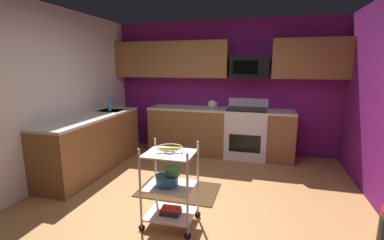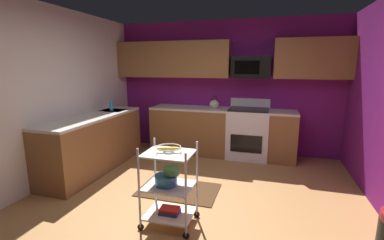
% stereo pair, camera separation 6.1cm
% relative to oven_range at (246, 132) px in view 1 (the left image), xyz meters
% --- Properties ---
extents(floor, '(4.40, 4.80, 0.04)m').
position_rel_oven_range_xyz_m(floor, '(-0.52, -2.10, -0.50)').
color(floor, '#A87542').
rests_on(floor, ground).
extents(wall_back, '(4.52, 0.06, 2.60)m').
position_rel_oven_range_xyz_m(wall_back, '(-0.52, 0.33, 0.82)').
color(wall_back, '#751970').
rests_on(wall_back, ground).
extents(wall_left, '(0.06, 4.80, 2.60)m').
position_rel_oven_range_xyz_m(wall_left, '(-2.75, -2.10, 0.82)').
color(wall_left, silver).
rests_on(wall_left, ground).
extents(counter_run, '(3.59, 2.71, 0.92)m').
position_rel_oven_range_xyz_m(counter_run, '(-1.35, -0.59, -0.01)').
color(counter_run, brown).
rests_on(counter_run, ground).
extents(oven_range, '(0.76, 0.65, 1.10)m').
position_rel_oven_range_xyz_m(oven_range, '(0.00, 0.00, 0.00)').
color(oven_range, white).
rests_on(oven_range, ground).
extents(upper_cabinets, '(4.40, 0.33, 0.70)m').
position_rel_oven_range_xyz_m(upper_cabinets, '(-0.63, 0.13, 1.37)').
color(upper_cabinets, brown).
extents(microwave, '(0.70, 0.39, 0.40)m').
position_rel_oven_range_xyz_m(microwave, '(-0.00, 0.10, 1.22)').
color(microwave, black).
extents(rolling_cart, '(0.58, 0.43, 0.91)m').
position_rel_oven_range_xyz_m(rolling_cart, '(-0.63, -2.52, -0.02)').
color(rolling_cart, silver).
rests_on(rolling_cart, ground).
extents(fruit_bowl, '(0.27, 0.27, 0.07)m').
position_rel_oven_range_xyz_m(fruit_bowl, '(-0.63, -2.52, 0.40)').
color(fruit_bowl, silver).
rests_on(fruit_bowl, rolling_cart).
extents(mixing_bowl_large, '(0.25, 0.25, 0.11)m').
position_rel_oven_range_xyz_m(mixing_bowl_large, '(-0.66, -2.52, 0.04)').
color(mixing_bowl_large, '#338CBF').
rests_on(mixing_bowl_large, rolling_cart).
extents(mixing_bowl_small, '(0.18, 0.18, 0.08)m').
position_rel_oven_range_xyz_m(mixing_bowl_small, '(-0.61, -2.49, 0.14)').
color(mixing_bowl_small, '#387F4C').
rests_on(mixing_bowl_small, rolling_cart).
extents(book_stack, '(0.22, 0.18, 0.06)m').
position_rel_oven_range_xyz_m(book_stack, '(-0.63, -2.52, -0.32)').
color(book_stack, '#1E4C8C').
rests_on(book_stack, rolling_cart).
extents(kettle, '(0.21, 0.18, 0.26)m').
position_rel_oven_range_xyz_m(kettle, '(-0.66, -0.00, 0.52)').
color(kettle, beige).
rests_on(kettle, counter_run).
extents(dish_soap_bottle, '(0.06, 0.06, 0.20)m').
position_rel_oven_range_xyz_m(dish_soap_bottle, '(-2.41, -0.82, 0.54)').
color(dish_soap_bottle, '#2D8CBF').
rests_on(dish_soap_bottle, counter_run).
extents(floor_rug, '(1.10, 0.70, 0.01)m').
position_rel_oven_range_xyz_m(floor_rug, '(-0.80, -1.72, -0.47)').
color(floor_rug, '#472D19').
rests_on(floor_rug, ground).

